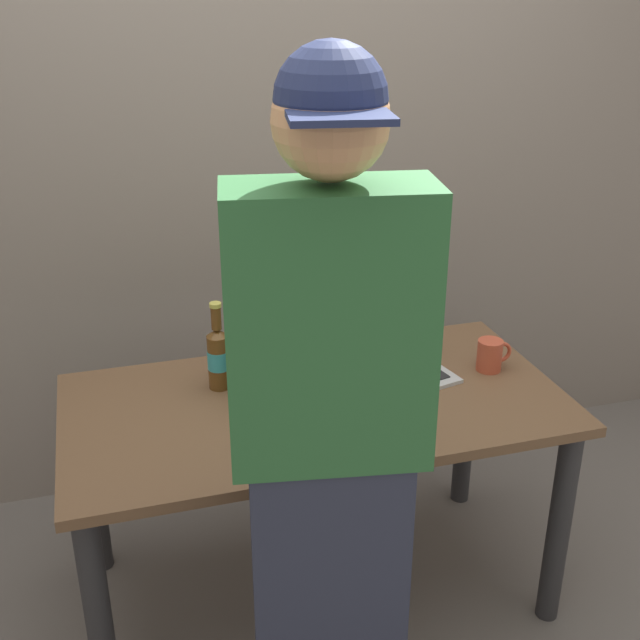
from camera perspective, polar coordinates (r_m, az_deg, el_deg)
ground_plane at (r=2.71m, az=-0.29°, el=-18.77°), size 8.00×8.00×0.00m
desk at (r=2.35m, az=-0.32°, el=-8.09°), size 1.44×0.74×0.70m
laptop at (r=2.44m, az=4.57°, el=-2.54°), size 0.40×0.40×0.24m
beer_bottle_green at (r=2.33m, az=-7.35°, el=-2.57°), size 0.07×0.07×0.27m
beer_bottle_amber at (r=2.37m, az=-3.45°, el=-1.45°), size 0.07×0.07×0.33m
beer_bottle_dark at (r=2.29m, az=-2.66°, el=-2.90°), size 0.07×0.07×0.27m
beer_bottle_brown at (r=2.24m, az=-4.55°, el=-3.13°), size 0.07×0.07×0.32m
person_figure at (r=1.70m, az=0.65°, el=-9.13°), size 0.44×0.32×1.73m
coffee_mug at (r=2.49m, az=12.20°, el=-2.48°), size 0.11×0.08×0.10m
back_wall at (r=2.84m, az=-5.03°, el=12.88°), size 6.00×0.10×2.60m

